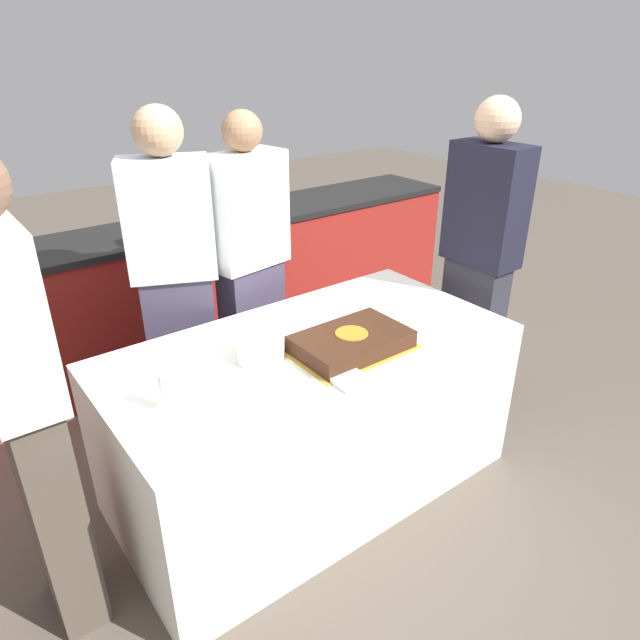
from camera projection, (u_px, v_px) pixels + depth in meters
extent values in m
plane|color=brown|center=(311.00, 481.00, 2.82)|extent=(14.00, 14.00, 0.00)
cube|color=maroon|center=(171.00, 299.00, 3.71)|extent=(4.40, 0.55, 0.88)
cube|color=black|center=(163.00, 231.00, 3.51)|extent=(4.40, 0.58, 0.04)
cube|color=white|center=(311.00, 417.00, 2.65)|extent=(1.79, 0.91, 0.77)
cube|color=gold|center=(351.00, 349.00, 2.43)|extent=(0.52, 0.35, 0.00)
cube|color=#381E11|center=(351.00, 341.00, 2.41)|extent=(0.48, 0.31, 0.07)
cylinder|color=orange|center=(352.00, 333.00, 2.40)|extent=(0.14, 0.14, 0.00)
cylinder|color=white|center=(260.00, 350.00, 2.34)|extent=(0.20, 0.20, 0.09)
cylinder|color=white|center=(169.00, 409.00, 2.03)|extent=(0.07, 0.07, 0.00)
cylinder|color=white|center=(168.00, 402.00, 2.02)|extent=(0.01, 0.01, 0.06)
cylinder|color=white|center=(165.00, 384.00, 1.99)|extent=(0.05, 0.05, 0.09)
cylinder|color=white|center=(318.00, 321.00, 2.67)|extent=(0.18, 0.18, 0.00)
cube|color=white|center=(350.00, 380.00, 2.20)|extent=(0.13, 0.12, 0.02)
cube|color=#383347|center=(254.00, 341.00, 3.16)|extent=(0.36, 0.21, 0.91)
cube|color=silver|center=(247.00, 211.00, 2.83)|extent=(0.43, 0.26, 0.57)
sphere|color=#936B4C|center=(242.00, 131.00, 2.66)|extent=(0.19, 0.19, 0.19)
cube|color=#4C4238|center=(55.00, 512.00, 2.00)|extent=(0.16, 0.31, 0.94)
cube|color=silver|center=(2.00, 320.00, 1.67)|extent=(0.20, 0.37, 0.57)
cube|color=#282833|center=(469.00, 337.00, 3.22)|extent=(0.16, 0.33, 0.90)
cube|color=black|center=(486.00, 205.00, 2.89)|extent=(0.20, 0.39, 0.61)
sphere|color=#D8AD89|center=(498.00, 119.00, 2.71)|extent=(0.22, 0.22, 0.22)
cube|color=#383347|center=(186.00, 362.00, 2.93)|extent=(0.37, 0.28, 0.95)
cube|color=silver|center=(168.00, 219.00, 2.59)|extent=(0.44, 0.34, 0.55)
sphere|color=tan|center=(158.00, 131.00, 2.42)|extent=(0.22, 0.22, 0.22)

